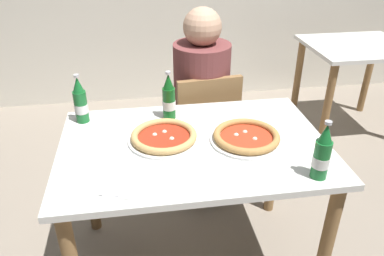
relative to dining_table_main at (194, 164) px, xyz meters
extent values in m
cube|color=silver|center=(0.00, 0.00, 0.10)|extent=(1.20, 0.80, 0.03)
cylinder|color=olive|center=(0.54, -0.34, -0.28)|extent=(0.06, 0.06, 0.72)
cylinder|color=olive|center=(-0.54, 0.34, -0.28)|extent=(0.06, 0.06, 0.72)
cylinder|color=olive|center=(0.54, 0.34, -0.28)|extent=(0.06, 0.06, 0.72)
cube|color=olive|center=(0.15, 0.68, -0.21)|extent=(0.44, 0.44, 0.04)
cube|color=olive|center=(0.17, 0.50, 0.01)|extent=(0.38, 0.08, 0.40)
cylinder|color=olive|center=(0.30, 0.87, -0.43)|extent=(0.04, 0.04, 0.41)
cylinder|color=olive|center=(-0.04, 0.83, -0.43)|extent=(0.04, 0.04, 0.41)
cylinder|color=olive|center=(0.34, 0.53, -0.43)|extent=(0.04, 0.04, 0.41)
cylinder|color=olive|center=(0.00, 0.49, -0.43)|extent=(0.04, 0.04, 0.41)
cube|color=#2D3342|center=(0.15, 0.66, -0.41)|extent=(0.32, 0.28, 0.45)
cylinder|color=brown|center=(0.15, 0.66, 0.09)|extent=(0.34, 0.34, 0.55)
sphere|color=tan|center=(0.15, 0.66, 0.46)|extent=(0.22, 0.22, 0.22)
cube|color=silver|center=(1.53, 1.27, 0.10)|extent=(0.80, 0.70, 0.03)
cylinder|color=olive|center=(1.19, 0.98, -0.28)|extent=(0.06, 0.06, 0.72)
cylinder|color=olive|center=(1.19, 1.56, -0.28)|extent=(0.06, 0.06, 0.72)
cylinder|color=olive|center=(1.87, 1.56, -0.28)|extent=(0.06, 0.06, 0.72)
cylinder|color=white|center=(-0.13, 0.04, 0.12)|extent=(0.33, 0.33, 0.01)
cylinder|color=#AD2D19|center=(-0.13, 0.04, 0.13)|extent=(0.24, 0.24, 0.01)
torus|color=tan|center=(-0.13, 0.04, 0.14)|extent=(0.30, 0.30, 0.03)
sphere|color=silver|center=(-0.17, 0.07, 0.13)|extent=(0.02, 0.02, 0.02)
sphere|color=silver|center=(-0.10, 0.02, 0.13)|extent=(0.02, 0.02, 0.02)
sphere|color=silver|center=(-0.12, 0.09, 0.13)|extent=(0.02, 0.02, 0.02)
cylinder|color=white|center=(0.24, -0.02, 0.12)|extent=(0.33, 0.33, 0.01)
cylinder|color=#BC381E|center=(0.24, -0.02, 0.13)|extent=(0.24, 0.24, 0.01)
torus|color=#B78447|center=(0.24, -0.02, 0.14)|extent=(0.30, 0.30, 0.03)
sphere|color=silver|center=(0.20, 0.01, 0.13)|extent=(0.02, 0.02, 0.02)
sphere|color=silver|center=(0.27, -0.04, 0.13)|extent=(0.02, 0.02, 0.02)
sphere|color=silver|center=(0.25, 0.03, 0.13)|extent=(0.02, 0.02, 0.02)
cylinder|color=#196B2D|center=(0.44, -0.32, 0.19)|extent=(0.06, 0.06, 0.16)
cone|color=#196B2D|center=(0.44, -0.32, 0.31)|extent=(0.05, 0.05, 0.07)
cylinder|color=#B7B7BC|center=(0.44, -0.32, 0.36)|extent=(0.03, 0.03, 0.01)
cylinder|color=white|center=(0.44, -0.32, 0.19)|extent=(0.07, 0.07, 0.04)
cylinder|color=#196B2D|center=(-0.51, 0.29, 0.19)|extent=(0.06, 0.06, 0.16)
cone|color=#196B2D|center=(-0.51, 0.29, 0.31)|extent=(0.05, 0.05, 0.07)
cylinder|color=#B7B7BC|center=(-0.51, 0.29, 0.36)|extent=(0.03, 0.03, 0.01)
cylinder|color=white|center=(-0.51, 0.29, 0.19)|extent=(0.07, 0.07, 0.04)
cylinder|color=#14591E|center=(-0.08, 0.26, 0.19)|extent=(0.06, 0.06, 0.16)
cone|color=#14591E|center=(-0.08, 0.26, 0.31)|extent=(0.05, 0.05, 0.07)
cylinder|color=#B7B7BC|center=(-0.08, 0.26, 0.36)|extent=(0.03, 0.03, 0.01)
cylinder|color=white|center=(-0.08, 0.26, 0.19)|extent=(0.07, 0.07, 0.04)
cube|color=white|center=(-0.34, -0.24, 0.12)|extent=(0.23, 0.23, 0.00)
cube|color=silver|center=(-0.32, -0.24, 0.12)|extent=(0.05, 0.19, 0.00)
cube|color=silver|center=(-0.36, -0.24, 0.12)|extent=(0.09, 0.16, 0.00)
camera|label=1|loc=(-0.23, -1.44, 1.02)|focal=35.63mm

